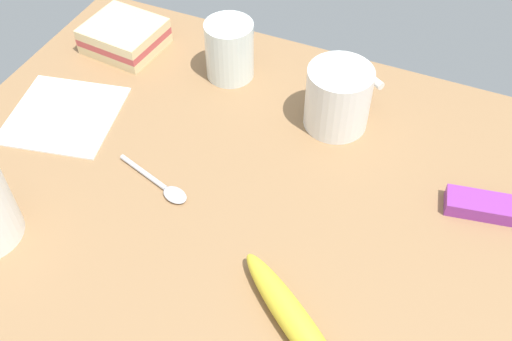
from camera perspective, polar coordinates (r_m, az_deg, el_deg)
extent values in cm
cube|color=#936D47|center=(79.91, 0.00, -1.92)|extent=(90.00, 64.00, 2.00)
cylinder|color=white|center=(85.20, 7.85, 6.90)|extent=(9.26, 9.26, 9.46)
cylinder|color=black|center=(82.52, 8.15, 9.11)|extent=(8.14, 8.14, 0.40)
cylinder|color=white|center=(88.47, 11.00, 8.61)|extent=(4.18, 3.19, 1.20)
cube|color=beige|center=(103.53, -12.37, 11.83)|extent=(12.55, 11.51, 1.60)
cube|color=#C14C4C|center=(102.74, -12.50, 12.45)|extent=(12.55, 11.51, 1.20)
cube|color=beige|center=(101.95, -12.63, 13.09)|extent=(12.55, 11.51, 1.60)
cylinder|color=silver|center=(93.35, -2.55, 11.45)|extent=(7.51, 7.51, 9.27)
cylinder|color=white|center=(94.56, -2.51, 10.47)|extent=(6.75, 6.75, 5.24)
ellipsoid|color=yellow|center=(66.17, 3.83, -14.33)|extent=(18.44, 14.58, 3.27)
ellipsoid|color=silver|center=(78.30, -7.77, -2.33)|extent=(4.16, 3.38, 0.80)
cylinder|color=silver|center=(81.70, -10.74, -0.15)|extent=(8.55, 3.31, 0.70)
cube|color=purple|center=(81.24, 21.67, -3.30)|extent=(12.05, 5.78, 2.00)
cube|color=white|center=(93.01, -17.91, 5.08)|extent=(18.24, 18.24, 0.30)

